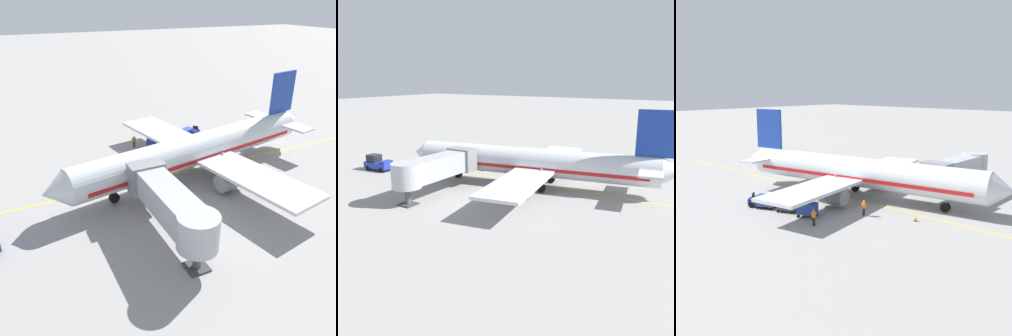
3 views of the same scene
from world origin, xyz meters
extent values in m
plane|color=gray|center=(0.00, 0.00, 0.00)|extent=(400.00, 400.00, 0.00)
cube|color=gold|center=(0.00, 0.00, 0.00)|extent=(0.24, 80.00, 0.01)
cylinder|color=silver|center=(-1.07, 0.62, 3.29)|extent=(9.20, 32.16, 3.70)
cube|color=red|center=(-1.07, 0.62, 2.82)|extent=(8.79, 29.64, 0.44)
cone|color=silver|center=(-4.05, 17.56, 3.29)|extent=(3.99, 2.99, 3.63)
cone|color=silver|center=(1.95, -16.52, 3.58)|extent=(3.58, 3.30, 3.14)
cube|color=black|center=(-3.74, 15.78, 3.93)|extent=(2.92, 1.56, 0.60)
cube|color=silver|center=(-0.89, -0.37, 2.64)|extent=(30.45, 10.33, 0.36)
cylinder|color=gray|center=(-6.45, -0.53, 1.39)|extent=(2.52, 3.50, 2.00)
cylinder|color=gray|center=(4.38, 1.37, 1.39)|extent=(2.52, 3.50, 2.00)
cube|color=#193899|center=(1.54, -14.16, 7.88)|extent=(1.08, 4.39, 5.50)
cube|color=silver|center=(1.50, -13.96, 3.84)|extent=(10.30, 4.30, 0.24)
cylinder|color=black|center=(-3.01, 11.65, 0.55)|extent=(0.63, 1.16, 1.10)
cylinder|color=gray|center=(-3.01, 11.65, 2.10)|extent=(0.24, 0.24, 2.00)
cylinder|color=black|center=(-2.99, -1.75, 0.55)|extent=(0.63, 1.16, 1.10)
cylinder|color=gray|center=(-2.99, -1.75, 2.10)|extent=(0.24, 0.24, 2.00)
cylinder|color=black|center=(1.55, -0.95, 0.55)|extent=(0.63, 1.16, 1.10)
cylinder|color=gray|center=(1.55, -0.95, 2.10)|extent=(0.24, 0.24, 2.00)
cube|color=#A8AAAF|center=(-10.02, 8.93, 3.49)|extent=(10.81, 2.80, 2.60)
cube|color=gray|center=(-5.41, 8.93, 3.49)|extent=(2.00, 3.50, 2.99)
cylinder|color=#A8AAAF|center=(-15.43, 8.93, 3.49)|extent=(3.36, 3.36, 2.86)
cylinder|color=#4C4C51|center=(-15.43, 8.93, 1.09)|extent=(0.70, 0.70, 2.19)
cube|color=#38383A|center=(-15.43, 8.93, 0.08)|extent=(1.80, 1.80, 0.16)
cube|color=navy|center=(9.83, -5.37, 0.63)|extent=(2.57, 2.66, 0.70)
cube|color=navy|center=(9.37, -4.86, 1.20)|extent=(1.46, 1.46, 0.44)
cube|color=black|center=(10.30, -5.88, 1.30)|extent=(0.73, 0.68, 0.64)
cylinder|color=black|center=(9.75, -5.28, 1.28)|extent=(0.24, 0.25, 0.54)
cylinder|color=black|center=(8.85, -5.09, 0.28)|extent=(0.52, 0.55, 0.56)
cylinder|color=black|center=(9.65, -4.36, 0.28)|extent=(0.52, 0.55, 0.56)
cylinder|color=black|center=(10.02, -6.38, 0.28)|extent=(0.52, 0.55, 0.56)
cylinder|color=black|center=(10.82, -5.66, 0.28)|extent=(0.52, 0.55, 0.56)
cube|color=#4C4C51|center=(8.73, 1.74, 0.42)|extent=(2.15, 2.55, 0.12)
cube|color=#233D9E|center=(8.73, 1.74, 1.03)|extent=(2.04, 2.42, 1.10)
cylinder|color=#4C4C51|center=(8.08, 3.04, 0.41)|extent=(0.38, 0.66, 0.07)
cylinder|color=black|center=(7.87, 2.23, 0.18)|extent=(0.27, 0.38, 0.36)
cylinder|color=black|center=(8.86, 2.73, 0.18)|extent=(0.27, 0.38, 0.36)
cylinder|color=black|center=(8.61, 0.76, 0.18)|extent=(0.27, 0.38, 0.36)
cylinder|color=black|center=(9.59, 1.25, 0.18)|extent=(0.27, 0.38, 0.36)
cube|color=#4C4C51|center=(9.04, -1.30, 0.42)|extent=(2.15, 2.55, 0.12)
cube|color=#2D2D33|center=(9.04, -1.30, 1.03)|extent=(2.04, 2.42, 1.10)
cylinder|color=#4C4C51|center=(8.39, 0.00, 0.41)|extent=(0.38, 0.66, 0.07)
cylinder|color=black|center=(8.18, -0.81, 0.18)|extent=(0.27, 0.38, 0.36)
cylinder|color=black|center=(9.17, -0.31, 0.18)|extent=(0.27, 0.38, 0.36)
cylinder|color=black|center=(8.92, -2.28, 0.18)|extent=(0.27, 0.38, 0.36)
cylinder|color=black|center=(9.90, -1.79, 0.18)|extent=(0.27, 0.38, 0.36)
cube|color=#4C4C51|center=(9.80, -4.07, 0.42)|extent=(2.15, 2.55, 0.12)
cube|color=#233D9E|center=(9.80, -4.07, 1.03)|extent=(2.04, 2.42, 1.10)
cylinder|color=#4C4C51|center=(9.16, -2.77, 0.41)|extent=(0.38, 0.66, 0.07)
cylinder|color=black|center=(8.94, -3.58, 0.18)|extent=(0.27, 0.38, 0.36)
cylinder|color=black|center=(9.93, -3.08, 0.18)|extent=(0.27, 0.38, 0.36)
cylinder|color=black|center=(9.68, -5.05, 0.18)|extent=(0.27, 0.38, 0.36)
cylinder|color=black|center=(10.67, -4.56, 0.18)|extent=(0.27, 0.38, 0.36)
cylinder|color=#232328|center=(10.20, 4.24, 0.42)|extent=(0.15, 0.15, 0.85)
cylinder|color=#232328|center=(10.19, 4.44, 0.42)|extent=(0.15, 0.15, 0.85)
cube|color=orange|center=(10.19, 4.34, 1.15)|extent=(0.26, 0.39, 0.60)
cylinder|color=orange|center=(10.21, 4.09, 1.10)|extent=(0.10, 0.23, 0.57)
cylinder|color=orange|center=(10.18, 4.59, 1.10)|extent=(0.10, 0.23, 0.57)
sphere|color=tan|center=(10.19, 4.34, 1.58)|extent=(0.22, 0.22, 0.22)
cube|color=red|center=(10.19, 4.34, 1.60)|extent=(0.10, 0.27, 0.10)
cylinder|color=#232328|center=(4.09, 5.82, 0.42)|extent=(0.15, 0.15, 0.85)
cylinder|color=#232328|center=(4.29, 5.81, 0.42)|extent=(0.15, 0.15, 0.85)
cube|color=orange|center=(4.19, 5.81, 1.15)|extent=(0.39, 0.26, 0.60)
cylinder|color=orange|center=(3.94, 5.83, 1.10)|extent=(0.23, 0.10, 0.57)
cylinder|color=orange|center=(4.44, 5.80, 1.10)|extent=(0.23, 0.10, 0.57)
sphere|color=beige|center=(4.19, 5.81, 1.58)|extent=(0.22, 0.22, 0.22)
cube|color=red|center=(4.19, 5.81, 1.60)|extent=(0.27, 0.10, 0.10)
cube|color=black|center=(1.99, 10.98, 0.02)|extent=(0.36, 0.36, 0.04)
cone|color=orange|center=(1.99, 10.98, 0.32)|extent=(0.30, 0.30, 0.55)
cylinder|color=white|center=(1.99, 10.98, 0.34)|extent=(0.21, 0.21, 0.06)
camera|label=1|loc=(-33.80, 20.47, 19.39)|focal=37.39mm
camera|label=2|loc=(-44.16, -22.27, 14.34)|focal=40.34mm
camera|label=3|loc=(37.06, 33.54, 13.75)|focal=44.08mm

